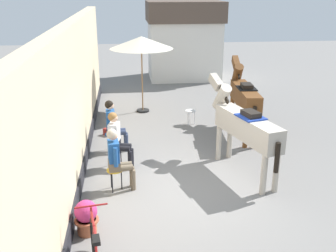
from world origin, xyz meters
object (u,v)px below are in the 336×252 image
(cafe_parasol, at_px, (141,43))
(satchel_bag, at_px, (108,132))
(saddled_horse_near, at_px, (244,125))
(saddled_horse_far, at_px, (244,96))
(seated_visitor_far, at_px, (113,123))
(flower_planter_near, at_px, (86,217))
(spare_stool_white, at_px, (191,112))
(seated_visitor_near, at_px, (117,156))
(seated_visitor_middle, at_px, (117,137))

(cafe_parasol, bearing_deg, satchel_bag, -116.71)
(saddled_horse_near, height_order, saddled_horse_far, same)
(seated_visitor_far, bearing_deg, flower_planter_near, -96.28)
(saddled_horse_near, bearing_deg, flower_planter_near, -148.07)
(saddled_horse_near, relative_size, satchel_bag, 10.44)
(saddled_horse_far, bearing_deg, spare_stool_white, 145.15)
(saddled_horse_near, bearing_deg, seated_visitor_far, 151.93)
(flower_planter_near, bearing_deg, spare_stool_white, 63.86)
(seated_visitor_near, bearing_deg, cafe_parasol, 81.90)
(cafe_parasol, height_order, spare_stool_white, cafe_parasol)
(seated_visitor_near, bearing_deg, seated_visitor_middle, 90.70)
(flower_planter_near, xyz_separation_m, spare_stool_white, (2.76, 5.62, 0.07))
(satchel_bag, bearing_deg, saddled_horse_far, -145.89)
(flower_planter_near, bearing_deg, seated_visitor_near, 71.07)
(saddled_horse_far, relative_size, satchel_bag, 10.71)
(saddled_horse_near, xyz_separation_m, cafe_parasol, (-2.08, 5.03, 1.20))
(seated_visitor_far, distance_m, saddled_horse_far, 3.88)
(seated_visitor_far, relative_size, saddled_horse_near, 0.48)
(seated_visitor_far, xyz_separation_m, spare_stool_white, (2.35, 1.90, -0.38))
(seated_visitor_near, relative_size, seated_visitor_middle, 1.00)
(seated_visitor_far, height_order, flower_planter_near, seated_visitor_far)
(seated_visitor_near, distance_m, saddled_horse_far, 4.78)
(seated_visitor_far, xyz_separation_m, flower_planter_near, (-0.41, -3.73, -0.44))
(cafe_parasol, xyz_separation_m, spare_stool_white, (1.43, -1.53, -1.96))
(seated_visitor_near, xyz_separation_m, flower_planter_near, (-0.53, -1.56, -0.44))
(seated_visitor_middle, distance_m, flower_planter_near, 2.77)
(seated_visitor_near, distance_m, seated_visitor_middle, 1.13)
(seated_visitor_near, height_order, seated_visitor_middle, same)
(seated_visitor_near, xyz_separation_m, satchel_bag, (-0.34, 3.35, -0.68))
(saddled_horse_near, xyz_separation_m, spare_stool_white, (-0.65, 3.50, -0.76))
(seated_visitor_middle, distance_m, cafe_parasol, 4.81)
(satchel_bag, bearing_deg, seated_visitor_far, 137.94)
(saddled_horse_far, distance_m, satchel_bag, 4.10)
(seated_visitor_middle, relative_size, flower_planter_near, 2.17)
(seated_visitor_middle, bearing_deg, saddled_horse_near, -10.97)
(saddled_horse_far, distance_m, flower_planter_near, 6.29)
(seated_visitor_near, distance_m, cafe_parasol, 5.87)
(seated_visitor_far, xyz_separation_m, saddled_horse_far, (3.74, 0.93, 0.38))
(satchel_bag, bearing_deg, seated_visitor_middle, 136.03)
(saddled_horse_far, height_order, cafe_parasol, cafe_parasol)
(seated_visitor_near, relative_size, saddled_horse_near, 0.48)
(seated_visitor_near, distance_m, flower_planter_near, 1.71)
(cafe_parasol, distance_m, satchel_bag, 3.39)
(flower_planter_near, distance_m, spare_stool_white, 6.27)
(seated_visitor_far, xyz_separation_m, cafe_parasol, (0.92, 3.43, 1.59))
(saddled_horse_far, bearing_deg, saddled_horse_near, -106.37)
(saddled_horse_far, xyz_separation_m, flower_planter_near, (-4.16, -4.65, -0.82))
(seated_visitor_near, distance_m, saddled_horse_near, 2.96)
(seated_visitor_near, height_order, saddled_horse_near, saddled_horse_near)
(saddled_horse_far, bearing_deg, seated_visitor_far, -166.12)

